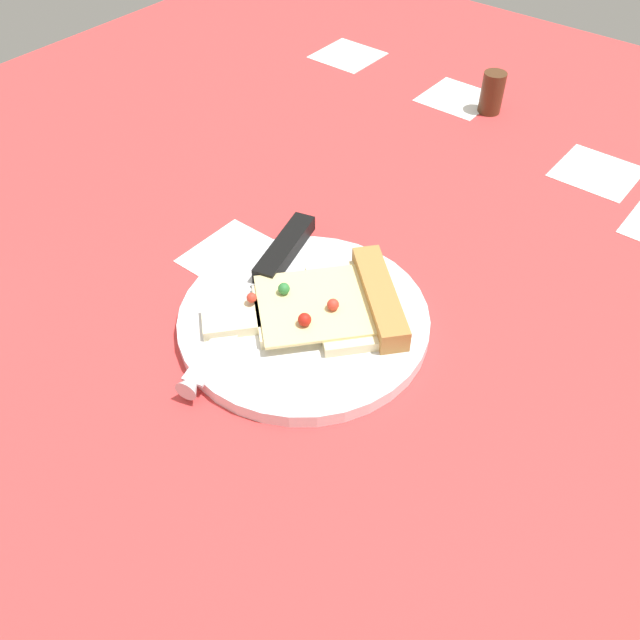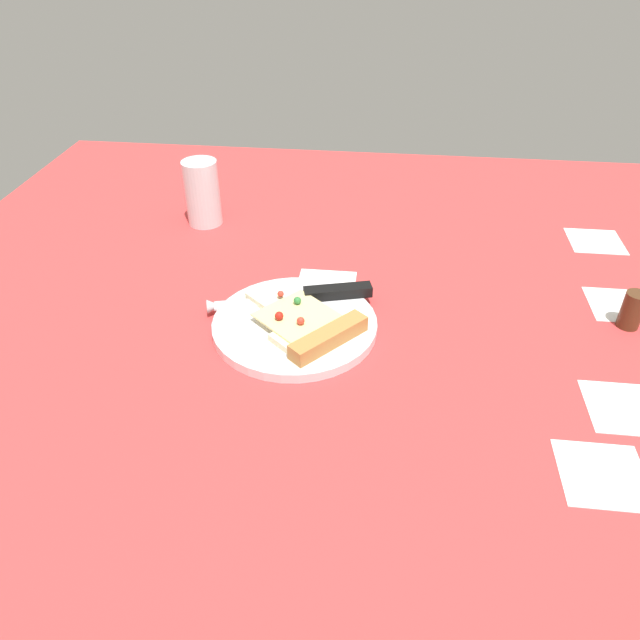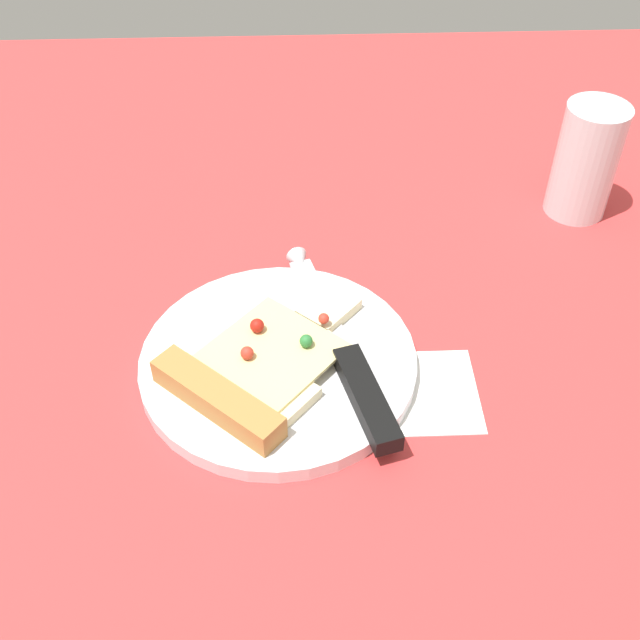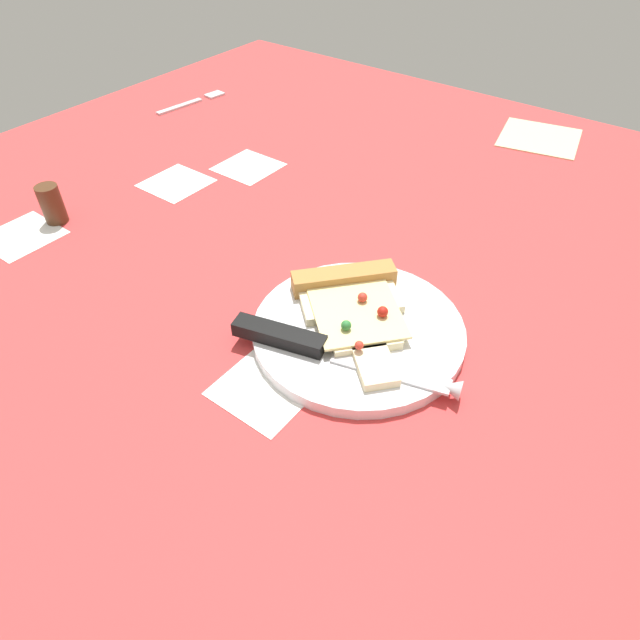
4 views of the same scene
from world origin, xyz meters
The scene contains 5 objects.
ground_plane centered at (-0.01, 0.04, -1.50)cm, with size 144.43×144.43×3.00cm.
plate centered at (-1.66, -7.83, 0.69)cm, with size 22.94×22.94×1.38cm, color silver.
pizza_slice centered at (0.06, -5.89, 2.17)cm, with size 17.36×18.21×2.49cm.
knife centered at (-7.28, -6.87, 1.98)cm, with size 8.45×23.69×2.45cm.
drinking_glass centered at (-32.40, -29.15, 5.86)cm, with size 6.21×6.21×11.71cm, color silver.
Camera 3 is at (-3.36, 36.91, 48.61)cm, focal length 44.22 mm.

